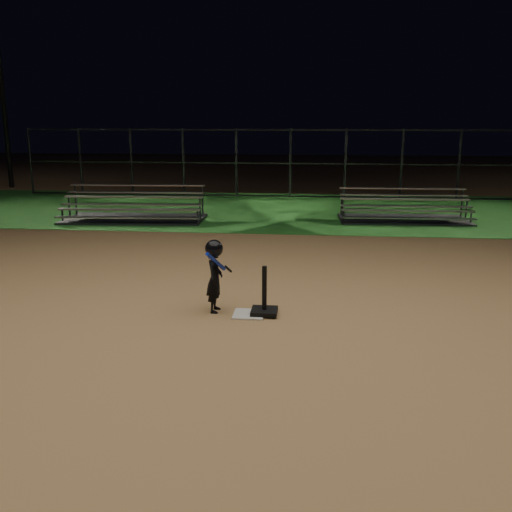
{
  "coord_description": "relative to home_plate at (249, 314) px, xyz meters",
  "views": [
    {
      "loc": [
        0.92,
        -7.7,
        2.77
      ],
      "look_at": [
        0.0,
        1.0,
        0.65
      ],
      "focal_mm": 39.2,
      "sensor_mm": 36.0,
      "label": 1
    }
  ],
  "objects": [
    {
      "name": "bleacher_right",
      "position": [
        3.45,
        8.35,
        0.17
      ],
      "size": [
        3.64,
        1.84,
        0.88
      ],
      "rotation": [
        0.0,
        0.0,
        0.02
      ],
      "color": "silver",
      "rests_on": "ground"
    },
    {
      "name": "grass_strip",
      "position": [
        0.0,
        10.0,
        -0.01
      ],
      "size": [
        60.0,
        8.0,
        0.01
      ],
      "primitive_type": "cube",
      "color": "#205F1E",
      "rests_on": "ground"
    },
    {
      "name": "ground",
      "position": [
        0.0,
        0.0,
        -0.01
      ],
      "size": [
        80.0,
        80.0,
        0.0
      ],
      "primitive_type": "plane",
      "color": "#A57B4A",
      "rests_on": "ground"
    },
    {
      "name": "child_batter",
      "position": [
        -0.52,
        0.11,
        0.57
      ],
      "size": [
        0.39,
        0.58,
        1.09
      ],
      "rotation": [
        0.0,
        0.0,
        1.57
      ],
      "color": "black",
      "rests_on": "ground"
    },
    {
      "name": "home_plate",
      "position": [
        0.0,
        0.0,
        0.0
      ],
      "size": [
        0.45,
        0.45,
        0.02
      ],
      "primitive_type": "cube",
      "color": "beige",
      "rests_on": "ground"
    },
    {
      "name": "batting_tee",
      "position": [
        0.22,
        0.04,
        0.14
      ],
      "size": [
        0.38,
        0.38,
        0.71
      ],
      "color": "black",
      "rests_on": "home_plate"
    },
    {
      "name": "bleacher_left",
      "position": [
        -4.2,
        7.63,
        0.19
      ],
      "size": [
        4.04,
        2.14,
        0.96
      ],
      "rotation": [
        0.0,
        0.0,
        0.06
      ],
      "color": "#A4A4A8",
      "rests_on": "ground"
    },
    {
      "name": "backstop_fence",
      "position": [
        0.0,
        13.0,
        1.24
      ],
      "size": [
        20.08,
        0.08,
        2.5
      ],
      "color": "#38383D",
      "rests_on": "ground"
    }
  ]
}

